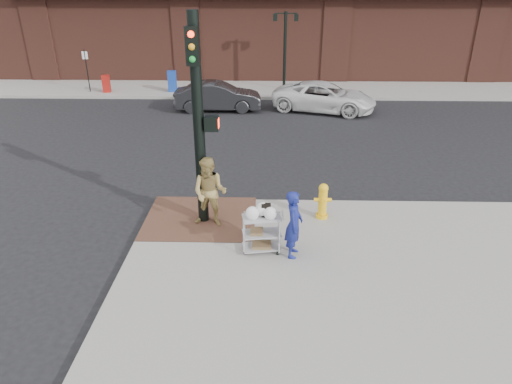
{
  "coord_description": "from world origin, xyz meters",
  "views": [
    {
      "loc": [
        1.09,
        -9.39,
        5.77
      ],
      "look_at": [
        0.85,
        0.16,
        1.25
      ],
      "focal_mm": 32.0,
      "sensor_mm": 36.0,
      "label": 1
    }
  ],
  "objects_px": {
    "lamp_post": "(285,42)",
    "pedestrian_tan": "(210,192)",
    "sedan_dark": "(218,96)",
    "fire_hydrant": "(323,200)",
    "minivan_white": "(324,97)",
    "woman_blue": "(294,224)",
    "utility_cart": "(262,230)",
    "traffic_signal_pole": "(199,118)"
  },
  "relations": [
    {
      "from": "lamp_post",
      "to": "pedestrian_tan",
      "type": "distance_m",
      "value": 15.68
    },
    {
      "from": "traffic_signal_pole",
      "to": "utility_cart",
      "type": "relative_size",
      "value": 4.31
    },
    {
      "from": "pedestrian_tan",
      "to": "minivan_white",
      "type": "distance_m",
      "value": 12.06
    },
    {
      "from": "woman_blue",
      "to": "sedan_dark",
      "type": "distance_m",
      "value": 12.99
    },
    {
      "from": "woman_blue",
      "to": "minivan_white",
      "type": "distance_m",
      "value": 12.85
    },
    {
      "from": "fire_hydrant",
      "to": "pedestrian_tan",
      "type": "bearing_deg",
      "value": -171.1
    },
    {
      "from": "minivan_white",
      "to": "fire_hydrant",
      "type": "relative_size",
      "value": 5.06
    },
    {
      "from": "pedestrian_tan",
      "to": "utility_cart",
      "type": "distance_m",
      "value": 1.77
    },
    {
      "from": "lamp_post",
      "to": "pedestrian_tan",
      "type": "bearing_deg",
      "value": -98.42
    },
    {
      "from": "pedestrian_tan",
      "to": "sedan_dark",
      "type": "bearing_deg",
      "value": 105.53
    },
    {
      "from": "lamp_post",
      "to": "woman_blue",
      "type": "distance_m",
      "value": 16.85
    },
    {
      "from": "pedestrian_tan",
      "to": "minivan_white",
      "type": "bearing_deg",
      "value": 81.07
    },
    {
      "from": "fire_hydrant",
      "to": "woman_blue",
      "type": "bearing_deg",
      "value": -115.19
    },
    {
      "from": "utility_cart",
      "to": "fire_hydrant",
      "type": "relative_size",
      "value": 1.23
    },
    {
      "from": "pedestrian_tan",
      "to": "lamp_post",
      "type": "bearing_deg",
      "value": 92.27
    },
    {
      "from": "lamp_post",
      "to": "utility_cart",
      "type": "xyz_separation_m",
      "value": [
        -1.01,
        -16.61,
        -1.94
      ]
    },
    {
      "from": "traffic_signal_pole",
      "to": "minivan_white",
      "type": "xyz_separation_m",
      "value": [
        4.24,
        11.15,
        -2.17
      ]
    },
    {
      "from": "woman_blue",
      "to": "pedestrian_tan",
      "type": "relative_size",
      "value": 0.88
    },
    {
      "from": "sedan_dark",
      "to": "fire_hydrant",
      "type": "relative_size",
      "value": 4.29
    },
    {
      "from": "sedan_dark",
      "to": "traffic_signal_pole",
      "type": "bearing_deg",
      "value": -177.63
    },
    {
      "from": "sedan_dark",
      "to": "utility_cart",
      "type": "height_order",
      "value": "sedan_dark"
    },
    {
      "from": "woman_blue",
      "to": "sedan_dark",
      "type": "xyz_separation_m",
      "value": [
        -2.93,
        12.65,
        -0.26
      ]
    },
    {
      "from": "lamp_post",
      "to": "minivan_white",
      "type": "xyz_separation_m",
      "value": [
        1.76,
        -4.08,
        -1.95
      ]
    },
    {
      "from": "traffic_signal_pole",
      "to": "minivan_white",
      "type": "relative_size",
      "value": 1.05
    },
    {
      "from": "woman_blue",
      "to": "utility_cart",
      "type": "height_order",
      "value": "woman_blue"
    },
    {
      "from": "woman_blue",
      "to": "fire_hydrant",
      "type": "height_order",
      "value": "woman_blue"
    },
    {
      "from": "fire_hydrant",
      "to": "minivan_white",
      "type": "bearing_deg",
      "value": 83.5
    },
    {
      "from": "pedestrian_tan",
      "to": "fire_hydrant",
      "type": "xyz_separation_m",
      "value": [
        2.81,
        0.44,
        -0.4
      ]
    },
    {
      "from": "lamp_post",
      "to": "pedestrian_tan",
      "type": "xyz_separation_m",
      "value": [
        -2.28,
        -15.43,
        -1.59
      ]
    },
    {
      "from": "woman_blue",
      "to": "lamp_post",
      "type": "bearing_deg",
      "value": 8.15
    },
    {
      "from": "utility_cart",
      "to": "fire_hydrant",
      "type": "bearing_deg",
      "value": 46.63
    },
    {
      "from": "sedan_dark",
      "to": "minivan_white",
      "type": "bearing_deg",
      "value": -91.22
    },
    {
      "from": "lamp_post",
      "to": "woman_blue",
      "type": "bearing_deg",
      "value": -91.06
    },
    {
      "from": "woman_blue",
      "to": "minivan_white",
      "type": "relative_size",
      "value": 0.32
    },
    {
      "from": "woman_blue",
      "to": "fire_hydrant",
      "type": "xyz_separation_m",
      "value": [
        0.83,
        1.77,
        -0.29
      ]
    },
    {
      "from": "sedan_dark",
      "to": "utility_cart",
      "type": "relative_size",
      "value": 3.49
    },
    {
      "from": "sedan_dark",
      "to": "fire_hydrant",
      "type": "bearing_deg",
      "value": -162.49
    },
    {
      "from": "sedan_dark",
      "to": "minivan_white",
      "type": "height_order",
      "value": "sedan_dark"
    },
    {
      "from": "lamp_post",
      "to": "woman_blue",
      "type": "xyz_separation_m",
      "value": [
        -0.31,
        -16.76,
        -1.69
      ]
    },
    {
      "from": "minivan_white",
      "to": "pedestrian_tan",
      "type": "bearing_deg",
      "value": 178.36
    },
    {
      "from": "traffic_signal_pole",
      "to": "sedan_dark",
      "type": "relative_size",
      "value": 1.24
    },
    {
      "from": "lamp_post",
      "to": "sedan_dark",
      "type": "height_order",
      "value": "lamp_post"
    }
  ]
}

